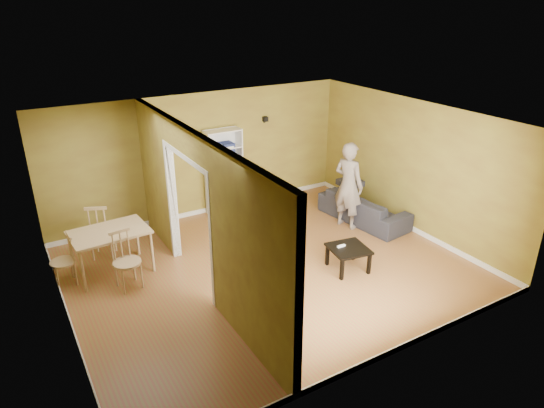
# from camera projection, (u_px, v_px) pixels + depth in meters

# --- Properties ---
(room_shell) EXTENTS (6.50, 6.50, 6.50)m
(room_shell) POSITION_uv_depth(u_px,v_px,m) (268.00, 199.00, 7.92)
(room_shell) COLOR olive
(room_shell) RESTS_ON ground
(partition) EXTENTS (0.22, 5.50, 2.60)m
(partition) POSITION_uv_depth(u_px,v_px,m) (199.00, 215.00, 7.36)
(partition) COLOR olive
(partition) RESTS_ON ground
(wall_speaker) EXTENTS (0.10, 0.10, 0.10)m
(wall_speaker) POSITION_uv_depth(u_px,v_px,m) (265.00, 119.00, 10.51)
(wall_speaker) COLOR black
(wall_speaker) RESTS_ON room_shell
(sofa) EXTENTS (2.09, 1.09, 0.76)m
(sofa) POSITION_uv_depth(u_px,v_px,m) (364.00, 204.00, 10.07)
(sofa) COLOR black
(sofa) RESTS_ON ground
(person) EXTENTS (0.89, 0.78, 2.08)m
(person) POSITION_uv_depth(u_px,v_px,m) (349.00, 178.00, 9.59)
(person) COLOR slate
(person) RESTS_ON ground
(bookshelf) EXTENTS (0.78, 0.34, 1.84)m
(bookshelf) POSITION_uv_depth(u_px,v_px,m) (223.00, 171.00, 10.31)
(bookshelf) COLOR white
(bookshelf) RESTS_ON ground
(paper_box_navy_a) EXTENTS (0.42, 0.27, 0.21)m
(paper_box_navy_a) POSITION_uv_depth(u_px,v_px,m) (225.00, 191.00, 10.45)
(paper_box_navy_a) COLOR navy
(paper_box_navy_a) RESTS_ON bookshelf
(paper_box_navy_b) EXTENTS (0.42, 0.27, 0.21)m
(paper_box_navy_b) POSITION_uv_depth(u_px,v_px,m) (225.00, 158.00, 10.18)
(paper_box_navy_b) COLOR navy
(paper_box_navy_b) RESTS_ON bookshelf
(paper_box_navy_c) EXTENTS (0.45, 0.29, 0.23)m
(paper_box_navy_c) POSITION_uv_depth(u_px,v_px,m) (223.00, 148.00, 10.06)
(paper_box_navy_c) COLOR navy
(paper_box_navy_c) RESTS_ON bookshelf
(coffee_table) EXTENTS (0.63, 0.63, 0.42)m
(coffee_table) POSITION_uv_depth(u_px,v_px,m) (348.00, 251.00, 8.27)
(coffee_table) COLOR black
(coffee_table) RESTS_ON ground
(game_controller) EXTENTS (0.15, 0.04, 0.03)m
(game_controller) POSITION_uv_depth(u_px,v_px,m) (341.00, 246.00, 8.27)
(game_controller) COLOR white
(game_controller) RESTS_ON coffee_table
(dining_table) EXTENTS (1.24, 0.83, 0.78)m
(dining_table) POSITION_uv_depth(u_px,v_px,m) (109.00, 235.00, 8.05)
(dining_table) COLOR tan
(dining_table) RESTS_ON ground
(chair_left) EXTENTS (0.43, 0.43, 0.88)m
(chair_left) POSITION_uv_depth(u_px,v_px,m) (63.00, 261.00, 7.80)
(chair_left) COLOR tan
(chair_left) RESTS_ON ground
(chair_near) EXTENTS (0.50, 0.50, 0.97)m
(chair_near) POSITION_uv_depth(u_px,v_px,m) (127.00, 261.00, 7.70)
(chair_near) COLOR #D1B68C
(chair_near) RESTS_ON ground
(chair_far) EXTENTS (0.64, 0.64, 1.05)m
(chair_far) POSITION_uv_depth(u_px,v_px,m) (102.00, 230.00, 8.64)
(chair_far) COLOR tan
(chair_far) RESTS_ON ground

